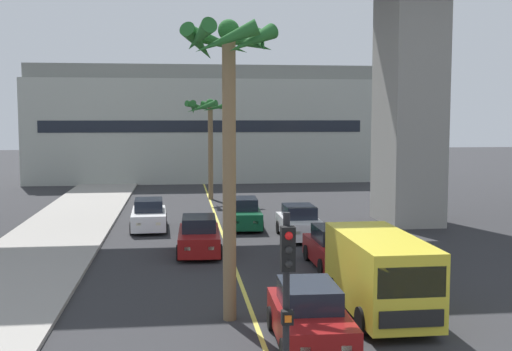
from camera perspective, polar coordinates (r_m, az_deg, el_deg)
name	(u,v)px	position (r m, az deg, el deg)	size (l,w,h in m)	color
lane_stripe_center	(229,251)	(28.24, -2.43, -6.63)	(0.14, 56.00, 0.01)	#DBCC4C
pier_building_backdrop	(202,125)	(58.95, -4.80, 4.49)	(30.22, 8.04, 10.16)	#ADB2A8
car_queue_front	(243,214)	(33.73, -1.12, -3.43)	(1.96, 4.16, 1.56)	#0C4728
car_queue_second	(309,317)	(16.94, 4.73, -12.32)	(1.90, 4.13, 1.56)	maroon
car_queue_third	(335,249)	(25.28, 6.96, -6.42)	(1.88, 4.12, 1.56)	maroon
car_queue_fourth	(199,237)	(27.67, -5.05, -5.38)	(1.92, 4.15, 1.56)	maroon
car_queue_fifth	(149,216)	(33.67, -9.43, -3.51)	(1.94, 4.15, 1.56)	white
car_queue_sixth	(300,223)	(31.04, 3.86, -4.20)	(1.85, 4.11, 1.56)	white
delivery_van	(379,273)	(19.36, 10.83, -8.41)	(2.19, 5.26, 2.36)	yellow
traffic_light_median_near	(287,299)	(11.29, 2.74, -10.80)	(0.24, 0.37, 4.20)	black
palm_tree_near_median	(229,84)	(18.16, -2.38, 8.04)	(2.80, 2.85, 8.49)	brown
palm_tree_mid_median	(210,117)	(44.96, -4.10, 5.21)	(3.49, 3.66, 6.99)	brown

